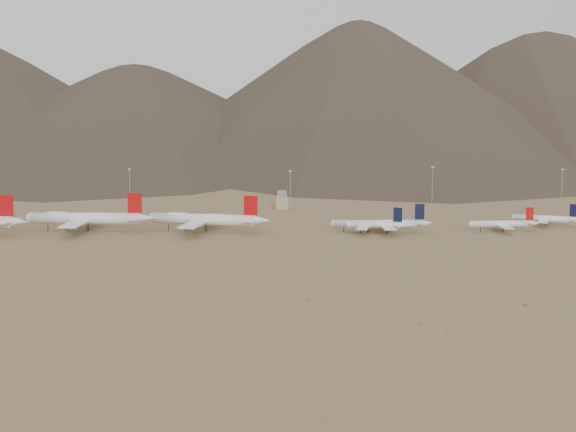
{
  "coord_description": "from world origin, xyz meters",
  "views": [
    {
      "loc": [
        8.36,
        -395.31,
        68.33
      ],
      "look_at": [
        29.47,
        30.0,
        8.03
      ],
      "focal_mm": 50.0,
      "sensor_mm": 36.0,
      "label": 1
    }
  ],
  "objects_px": {
    "narrowbody_b": "(388,224)",
    "control_tower": "(282,201)",
    "narrowbody_a": "(369,224)",
    "widebody_centre": "(86,218)",
    "widebody_east": "(204,219)"
  },
  "relations": [
    {
      "from": "narrowbody_b",
      "to": "control_tower",
      "type": "distance_m",
      "value": 112.94
    },
    {
      "from": "widebody_centre",
      "to": "widebody_east",
      "type": "xyz_separation_m",
      "value": [
        63.27,
        -5.11,
        -0.28
      ]
    },
    {
      "from": "narrowbody_a",
      "to": "control_tower",
      "type": "relative_size",
      "value": 3.43
    },
    {
      "from": "widebody_east",
      "to": "narrowbody_b",
      "type": "xyz_separation_m",
      "value": [
        97.46,
        -8.25,
        -1.95
      ]
    },
    {
      "from": "narrowbody_b",
      "to": "control_tower",
      "type": "bearing_deg",
      "value": 116.48
    },
    {
      "from": "widebody_centre",
      "to": "widebody_east",
      "type": "bearing_deg",
      "value": 1.23
    },
    {
      "from": "narrowbody_a",
      "to": "control_tower",
      "type": "bearing_deg",
      "value": 129.62
    },
    {
      "from": "widebody_centre",
      "to": "narrowbody_b",
      "type": "xyz_separation_m",
      "value": [
        160.73,
        -13.36,
        -2.23
      ]
    },
    {
      "from": "narrowbody_a",
      "to": "narrowbody_b",
      "type": "bearing_deg",
      "value": 10.59
    },
    {
      "from": "control_tower",
      "to": "widebody_east",
      "type": "bearing_deg",
      "value": -116.27
    },
    {
      "from": "narrowbody_b",
      "to": "widebody_east",
      "type": "bearing_deg",
      "value": 174.19
    },
    {
      "from": "widebody_centre",
      "to": "control_tower",
      "type": "bearing_deg",
      "value": 44.48
    },
    {
      "from": "widebody_centre",
      "to": "narrowbody_b",
      "type": "bearing_deg",
      "value": 1.09
    },
    {
      "from": "widebody_east",
      "to": "narrowbody_a",
      "type": "bearing_deg",
      "value": 10.1
    },
    {
      "from": "narrowbody_b",
      "to": "control_tower",
      "type": "xyz_separation_m",
      "value": [
        -52.07,
        100.22,
        0.33
      ]
    }
  ]
}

